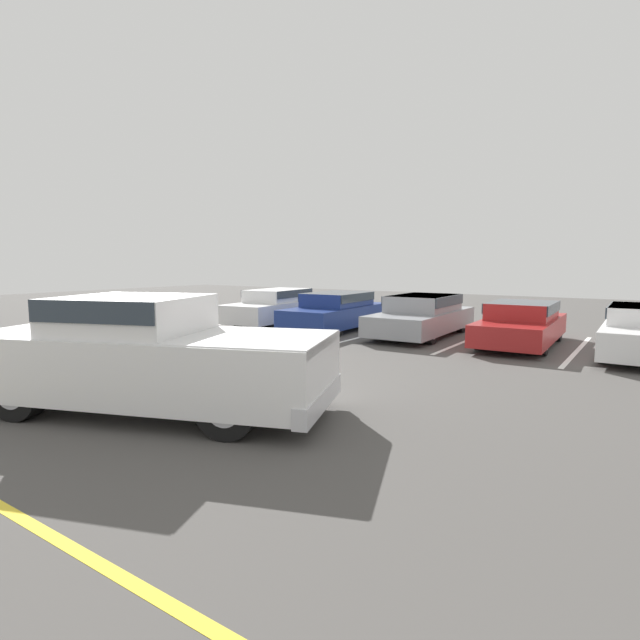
{
  "coord_description": "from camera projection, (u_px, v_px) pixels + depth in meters",
  "views": [
    {
      "loc": [
        7.69,
        -5.03,
        2.27
      ],
      "look_at": [
        1.58,
        3.98,
        1.0
      ],
      "focal_mm": 28.0,
      "sensor_mm": 36.0,
      "label": 1
    }
  ],
  "objects": [
    {
      "name": "stall_stripe_b",
      "position": [
        306.0,
        326.0,
        17.67
      ],
      "size": [
        0.12,
        5.39,
        0.01
      ],
      "primitive_type": "cube",
      "color": "white",
      "rests_on": "ground_plane"
    },
    {
      "name": "parked_sedan_b",
      "position": [
        336.0,
        310.0,
        16.63
      ],
      "size": [
        1.96,
        4.6,
        1.26
      ],
      "rotation": [
        0.0,
        0.0,
        -1.53
      ],
      "color": "navy",
      "rests_on": "ground_plane"
    },
    {
      "name": "pickup_truck",
      "position": [
        151.0,
        355.0,
        7.52
      ],
      "size": [
        5.82,
        3.76,
        1.76
      ],
      "rotation": [
        0.0,
        0.0,
        0.35
      ],
      "color": "white",
      "rests_on": "ground_plane"
    },
    {
      "name": "ground_plane",
      "position": [
        117.0,
        393.0,
        8.69
      ],
      "size": [
        60.0,
        60.0,
        0.0
      ],
      "primitive_type": "plane",
      "color": "#4C4947"
    },
    {
      "name": "parked_sedan_a",
      "position": [
        277.0,
        305.0,
        18.47
      ],
      "size": [
        2.18,
        4.9,
        1.26
      ],
      "rotation": [
        0.0,
        0.0,
        -1.47
      ],
      "color": "silver",
      "rests_on": "ground_plane"
    },
    {
      "name": "parked_sedan_d",
      "position": [
        521.0,
        322.0,
        13.59
      ],
      "size": [
        1.88,
        4.54,
        1.19
      ],
      "rotation": [
        0.0,
        0.0,
        -1.54
      ],
      "color": "maroon",
      "rests_on": "ground_plane"
    },
    {
      "name": "traffic_cone",
      "position": [
        75.0,
        349.0,
        11.38
      ],
      "size": [
        0.39,
        0.39,
        0.65
      ],
      "color": "black",
      "rests_on": "ground_plane"
    },
    {
      "name": "stall_stripe_e",
      "position": [
        578.0,
        350.0,
        12.85
      ],
      "size": [
        0.12,
        5.39,
        0.01
      ],
      "primitive_type": "cube",
      "color": "white",
      "rests_on": "ground_plane"
    },
    {
      "name": "stall_stripe_c",
      "position": [
        378.0,
        333.0,
        16.06
      ],
      "size": [
        0.12,
        5.39,
        0.01
      ],
      "primitive_type": "cube",
      "color": "white",
      "rests_on": "ground_plane"
    },
    {
      "name": "stall_stripe_d",
      "position": [
        467.0,
        341.0,
        14.46
      ],
      "size": [
        0.12,
        5.39,
        0.01
      ],
      "primitive_type": "cube",
      "color": "white",
      "rests_on": "ground_plane"
    },
    {
      "name": "stall_stripe_a",
      "position": [
        245.0,
        321.0,
        19.28
      ],
      "size": [
        0.12,
        5.39,
        0.01
      ],
      "primitive_type": "cube",
      "color": "white",
      "rests_on": "ground_plane"
    },
    {
      "name": "wheel_stop_curb",
      "position": [
        485.0,
        326.0,
        17.13
      ],
      "size": [
        1.94,
        0.2,
        0.14
      ],
      "primitive_type": "cube",
      "color": "#B7B2A8",
      "rests_on": "ground_plane"
    },
    {
      "name": "parked_sedan_c",
      "position": [
        422.0,
        314.0,
        15.37
      ],
      "size": [
        1.96,
        4.84,
        1.25
      ],
      "rotation": [
        0.0,
        0.0,
        -1.55
      ],
      "color": "gray",
      "rests_on": "ground_plane"
    }
  ]
}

